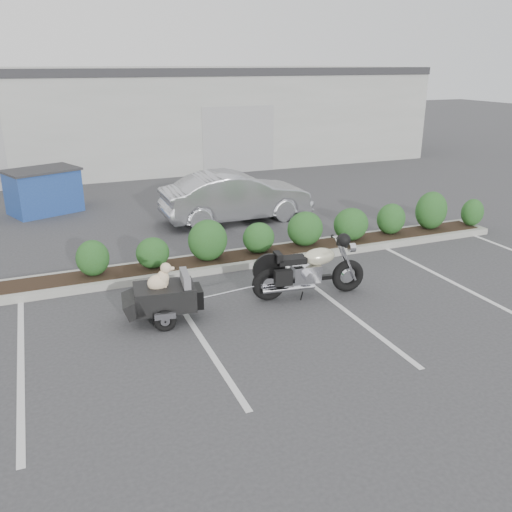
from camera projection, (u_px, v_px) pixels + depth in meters
name	position (u px, v px, depth m)	size (l,w,h in m)	color
ground	(265.00, 303.00, 10.04)	(90.00, 90.00, 0.00)	#38383A
planter_kerb	(267.00, 255.00, 12.29)	(12.00, 1.00, 0.15)	#9E9E93
building	(116.00, 114.00, 24.17)	(26.00, 10.00, 4.00)	#9EA099
motorcycle	(309.00, 271.00, 10.17)	(2.24, 0.83, 1.29)	black
pet_trailer	(164.00, 296.00, 9.22)	(1.80, 1.02, 1.07)	black
sedan	(236.00, 197.00, 15.04)	(1.45, 4.15, 1.37)	#A9AAB1
dumpster	(43.00, 191.00, 15.85)	(2.33, 1.98, 1.30)	navy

